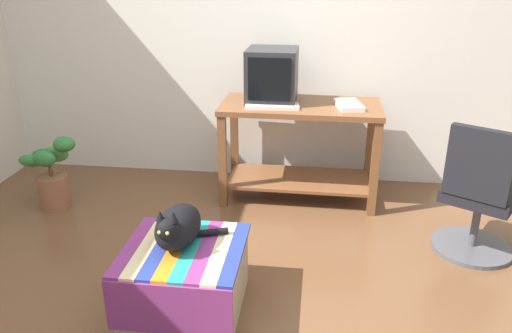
% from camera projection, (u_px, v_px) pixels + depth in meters
% --- Properties ---
extents(ground_plane, '(14.00, 14.00, 0.00)m').
position_uv_depth(ground_plane, '(241.00, 322.00, 2.68)').
color(ground_plane, brown).
extents(back_wall, '(8.00, 0.10, 2.60)m').
position_uv_depth(back_wall, '(278.00, 25.00, 4.07)').
color(back_wall, silver).
rests_on(back_wall, ground_plane).
extents(desk, '(1.22, 0.60, 0.77)m').
position_uv_depth(desk, '(300.00, 135.00, 3.93)').
color(desk, brown).
rests_on(desk, ground_plane).
extents(tv_monitor, '(0.38, 0.40, 0.40)m').
position_uv_depth(tv_monitor, '(272.00, 76.00, 3.83)').
color(tv_monitor, '#28282B').
rests_on(tv_monitor, desk).
extents(keyboard, '(0.41, 0.18, 0.02)m').
position_uv_depth(keyboard, '(272.00, 106.00, 3.73)').
color(keyboard, beige).
rests_on(keyboard, desk).
extents(book, '(0.23, 0.32, 0.04)m').
position_uv_depth(book, '(349.00, 105.00, 3.74)').
color(book, white).
rests_on(book, desk).
extents(ottoman_with_blanket, '(0.64, 0.63, 0.37)m').
position_uv_depth(ottoman_with_blanket, '(185.00, 278.00, 2.73)').
color(ottoman_with_blanket, tan).
rests_on(ottoman_with_blanket, ground_plane).
extents(cat, '(0.38, 0.39, 0.27)m').
position_uv_depth(cat, '(178.00, 227.00, 2.65)').
color(cat, black).
rests_on(cat, ottoman_with_blanket).
extents(potted_plant, '(0.42, 0.30, 0.56)m').
position_uv_depth(potted_plant, '(52.00, 174.00, 3.86)').
color(potted_plant, brown).
rests_on(potted_plant, ground_plane).
extents(office_chair, '(0.58, 0.58, 0.89)m').
position_uv_depth(office_chair, '(478.00, 200.00, 3.17)').
color(office_chair, '#4C4C51').
rests_on(office_chair, ground_plane).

